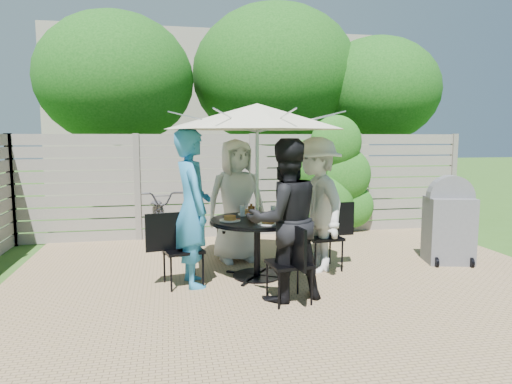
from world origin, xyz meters
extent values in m
plane|color=#31581B|center=(0.00, 0.00, 0.00)|extent=(60.00, 60.00, 0.00)
cube|color=#987B58|center=(0.00, 0.50, 0.01)|extent=(7.00, 6.00, 0.02)
cube|color=gray|center=(0.00, 3.00, 0.93)|extent=(8.00, 0.10, 1.85)
ellipsoid|color=#1B5D15|center=(1.40, 2.85, 0.90)|extent=(1.20, 0.70, 1.80)
cube|color=gray|center=(0.00, 12.00, 2.50)|extent=(10.00, 6.00, 5.00)
ellipsoid|color=#104410|center=(-2.50, 5.00, 2.97)|extent=(3.20, 3.20, 2.72)
ellipsoid|color=#104410|center=(1.00, 5.50, 3.18)|extent=(3.80, 3.80, 3.23)
ellipsoid|color=#104410|center=(3.20, 4.80, 2.83)|extent=(2.80, 2.80, 2.38)
cylinder|color=black|center=(-0.39, 0.54, 0.75)|extent=(1.35, 1.35, 0.03)
cylinder|color=black|center=(-0.39, 0.54, 0.37)|extent=(0.08, 0.08, 0.75)
cylinder|color=black|center=(-0.39, 0.54, 0.02)|extent=(0.62, 0.62, 0.04)
cylinder|color=silver|center=(-0.39, 0.54, 1.04)|extent=(0.04, 0.04, 2.09)
cone|color=beige|center=(-0.39, 0.54, 2.04)|extent=(2.63, 2.63, 0.32)
cube|color=black|center=(-0.55, 1.48, 0.46)|extent=(0.51, 0.51, 0.04)
cube|color=black|center=(-0.58, 1.70, 0.70)|extent=(0.09, 0.45, 0.46)
imported|color=silver|center=(-0.53, 1.36, 0.88)|extent=(0.95, 0.70, 1.77)
cube|color=black|center=(-1.32, 0.38, 0.45)|extent=(0.52, 0.52, 0.03)
cube|color=black|center=(-1.54, 0.33, 0.69)|extent=(0.44, 0.12, 0.45)
imported|color=teal|center=(-1.20, 0.40, 0.95)|extent=(0.57, 0.76, 1.89)
cube|color=black|center=(-0.22, -0.39, 0.44)|extent=(0.48, 0.48, 0.03)
cube|color=black|center=(-0.20, -0.60, 0.67)|extent=(0.08, 0.43, 0.44)
imported|color=black|center=(-0.24, -0.27, 0.89)|extent=(0.97, 0.81, 1.78)
cube|color=black|center=(0.55, 0.71, 0.45)|extent=(0.47, 0.47, 0.04)
cube|color=black|center=(0.77, 0.72, 0.69)|extent=(0.44, 0.06, 0.45)
imported|color=beige|center=(0.43, 0.69, 0.90)|extent=(0.86, 1.26, 1.79)
cylinder|color=white|center=(-0.45, 0.90, 0.77)|extent=(0.26, 0.26, 0.01)
cylinder|color=#A26B2F|center=(-0.45, 0.90, 0.80)|extent=(0.15, 0.15, 0.05)
cylinder|color=white|center=(-0.74, 0.48, 0.77)|extent=(0.26, 0.26, 0.01)
cylinder|color=#A26B2F|center=(-0.74, 0.48, 0.80)|extent=(0.15, 0.15, 0.05)
cylinder|color=white|center=(-0.32, 0.19, 0.77)|extent=(0.26, 0.26, 0.01)
cylinder|color=#A26B2F|center=(-0.32, 0.19, 0.80)|extent=(0.15, 0.15, 0.05)
cylinder|color=white|center=(-0.03, 0.61, 0.77)|extent=(0.26, 0.26, 0.01)
cylinder|color=#A26B2F|center=(-0.03, 0.61, 0.80)|extent=(0.15, 0.15, 0.05)
cylinder|color=silver|center=(-0.54, 0.78, 0.83)|extent=(0.07, 0.07, 0.14)
cylinder|color=silver|center=(-0.24, 0.31, 0.83)|extent=(0.07, 0.07, 0.14)
cylinder|color=silver|center=(-0.15, 0.69, 0.83)|extent=(0.07, 0.07, 0.14)
cylinder|color=#59280C|center=(-0.46, 0.58, 0.84)|extent=(0.09, 0.09, 0.16)
cylinder|color=#C6B293|center=(-0.33, 0.78, 0.82)|extent=(0.08, 0.08, 0.12)
imported|color=#333338|center=(-1.63, 2.60, 0.48)|extent=(0.84, 1.87, 0.95)
cube|color=slate|center=(2.40, 0.69, 0.47)|extent=(0.71, 0.60, 0.95)
cylinder|color=slate|center=(2.40, 0.69, 0.95)|extent=(0.65, 0.33, 0.63)
camera|label=1|loc=(-1.47, -5.00, 1.80)|focal=32.00mm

